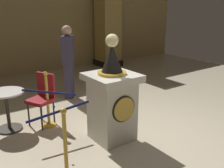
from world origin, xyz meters
TOP-DOWN VIEW (x-y plane):
  - ground_plane at (0.00, 0.00)m, footprint 12.44×12.44m
  - back_wall at (0.00, 5.29)m, footprint 12.44×0.16m
  - pedestal_clock at (-0.34, 0.17)m, footprint 0.75×0.75m
  - stanchion_near at (-1.02, 1.22)m, footprint 0.24×0.24m
  - stanchion_far at (-1.45, -0.41)m, footprint 0.24×0.24m
  - velvet_rope at (-1.23, 0.41)m, footprint 1.05×1.07m
  - column_right at (2.72, 4.69)m, footprint 0.84×0.84m
  - bystander_guest at (-0.00, 2.39)m, footprint 0.40×0.42m
  - cafe_table at (-1.65, 1.50)m, footprint 0.63×0.63m
  - cafe_chair_red at (-1.03, 1.38)m, footprint 0.53×0.53m

SIDE VIEW (x-z plane):
  - ground_plane at x=0.00m, z-range 0.00..0.00m
  - stanchion_far at x=-1.45m, z-range -0.15..0.85m
  - stanchion_near at x=-1.02m, z-range -0.16..0.88m
  - cafe_table at x=-1.65m, z-range 0.10..0.82m
  - cafe_chair_red at x=-1.03m, z-range 0.09..1.05m
  - pedestal_clock at x=-0.34m, z-range -0.19..1.55m
  - velvet_rope at x=-1.23m, z-range 0.68..0.90m
  - bystander_guest at x=0.00m, z-range 0.06..1.76m
  - column_right at x=2.72m, z-range -0.01..3.60m
  - back_wall at x=0.00m, z-range 0.00..3.76m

